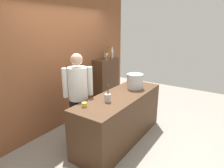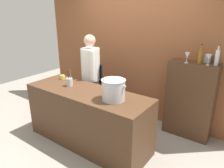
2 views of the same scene
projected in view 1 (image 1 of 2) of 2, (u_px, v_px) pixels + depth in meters
name	position (u px, v px, depth m)	size (l,w,h in m)	color
ground_plane	(120.00, 139.00, 3.72)	(8.00, 8.00, 0.00)	gray
brick_back_panel	(64.00, 56.00, 4.03)	(4.40, 0.10, 3.00)	brown
prep_counter	(120.00, 118.00, 3.59)	(2.05, 0.70, 0.90)	#472D1C
bar_cabinet	(106.00, 83.00, 5.14)	(0.76, 0.32, 1.28)	#472D1C
chef	(78.00, 92.00, 3.41)	(0.45, 0.43, 1.66)	black
stockpot_large	(135.00, 81.00, 3.82)	(0.39, 0.33, 0.29)	#B7BABF
utensil_crock	(108.00, 98.00, 3.14)	(0.10, 0.10, 0.28)	#B7BABF
butter_jar	(84.00, 105.00, 2.96)	(0.08, 0.08, 0.07)	yellow
wine_bottle_amber	(109.00, 54.00, 4.96)	(0.07, 0.07, 0.30)	#8C5919
wine_bottle_clear	(112.00, 53.00, 5.16)	(0.06, 0.06, 0.31)	silver
wine_glass_tall	(107.00, 55.00, 4.78)	(0.07, 0.07, 0.17)	silver
wine_glass_wide	(112.00, 54.00, 5.05)	(0.08, 0.08, 0.17)	silver
spice_tin_silver	(106.00, 55.00, 5.11)	(0.09, 0.09, 0.13)	#B2B2B7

